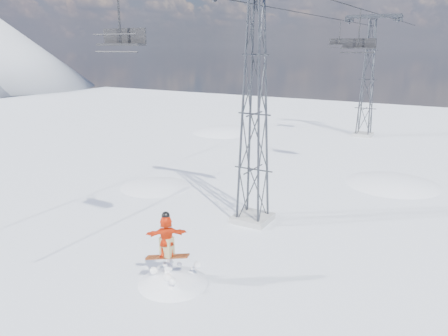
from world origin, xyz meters
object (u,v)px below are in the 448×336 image
Objects in this scene: lift_chair_near at (122,38)px; lift_tower_near at (254,115)px; snowboarder_jump at (174,321)px; lift_tower_far at (368,80)px.

lift_tower_near is at bearing 71.24° from lift_chair_near.
lift_chair_near is at bearing -108.76° from lift_tower_near.
snowboarder_jump is at bearing -89.39° from lift_tower_near.
lift_tower_near is 25.00m from lift_tower_far.
lift_tower_near reaches higher than lift_chair_near.
lift_chair_near is at bearing -94.00° from lift_tower_far.
snowboarder_jump is 2.85× the size of lift_chair_near.
lift_tower_far reaches higher than snowboarder_jump.
lift_chair_near reaches higher than snowboarder_jump.
lift_tower_near is 1.00× the size of lift_tower_far.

